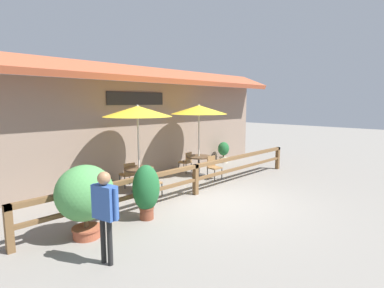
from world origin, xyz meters
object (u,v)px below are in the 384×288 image
Objects in this scene: patio_umbrella_near at (138,111)px; dining_table_near at (139,173)px; dining_table_middle at (199,160)px; chair_middle_wallside at (186,161)px; potted_plant_entrance_palm at (224,151)px; chair_near_streetside at (151,181)px; pedestrian at (105,205)px; chair_near_wallside at (128,173)px; patio_umbrella_middle at (199,110)px; potted_plant_tall_tropical at (146,190)px; chair_middle_streetside at (213,166)px; potted_plant_broad_leaf at (85,195)px.

patio_umbrella_near is 2.94× the size of dining_table_near.
chair_middle_wallside is at bearing 89.20° from dining_table_middle.
potted_plant_entrance_palm is (5.57, 0.98, -2.01)m from patio_umbrella_near.
chair_middle_wallside is (2.93, 1.47, 0.00)m from chair_near_streetside.
dining_table_middle is 6.76m from pedestrian.
patio_umbrella_middle reaches higher than chair_near_wallside.
chair_middle_wallside is 0.85× the size of potted_plant_entrance_palm.
chair_middle_wallside is at bearing 89.20° from patio_umbrella_middle.
potted_plant_tall_tropical is at bearing -69.24° from pedestrian.
chair_near_streetside and chair_middle_wallside have the same top height.
pedestrian reaches higher than chair_near_streetside.
dining_table_middle is 1.12× the size of chair_middle_streetside.
patio_umbrella_middle reaches higher than chair_near_streetside.
dining_table_near is 0.70× the size of potted_plant_tall_tropical.
chair_middle_streetside reaches higher than dining_table_near.
potted_plant_entrance_palm is at bearing 9.20° from chair_near_streetside.
dining_table_near is 3.49m from patio_umbrella_middle.
patio_umbrella_middle is at bearing 78.24° from chair_middle_wallside.
potted_plant_entrance_palm is (2.67, 0.18, 0.09)m from chair_middle_wallside.
dining_table_near is 1.12× the size of chair_near_wallside.
pedestrian reaches higher than chair_middle_wallside.
chair_near_wallside is (0.02, 0.67, -0.15)m from dining_table_near.
potted_plant_entrance_palm is at bearing 18.52° from dining_table_middle.
patio_umbrella_near reaches higher than potted_plant_entrance_palm.
dining_table_near is 0.95× the size of potted_plant_entrance_palm.
chair_middle_streetside is 0.85× the size of potted_plant_entrance_palm.
dining_table_middle is (2.87, -0.59, 0.15)m from chair_near_wallside.
potted_plant_broad_leaf is at bearing -160.26° from patio_umbrella_middle.
chair_near_streetside is 3.28m from chair_middle_wallside.
patio_umbrella_middle is (2.87, -0.59, 2.10)m from chair_near_wallside.
dining_table_middle is at bearing 78.24° from chair_middle_wallside.
patio_umbrella_near is at bearing -170.03° from potted_plant_entrance_palm.
chair_middle_streetside is at bearing -12.11° from dining_table_near.
dining_table_near is at bearing 35.19° from potted_plant_broad_leaf.
dining_table_middle is at bearing 19.74° from potted_plant_broad_leaf.
patio_umbrella_middle is at bearing 99.21° from chair_middle_streetside.
chair_near_wallside is 0.30× the size of patio_umbrella_middle.
chair_near_streetside reaches higher than dining_table_middle.
potted_plant_broad_leaf is at bearing -160.65° from potted_plant_entrance_palm.
dining_table_middle is 2.83m from potted_plant_entrance_palm.
potted_plant_entrance_palm is at bearing -76.90° from pedestrian.
chair_middle_wallside is (2.88, 0.12, 0.00)m from chair_near_wallside.
chair_near_streetside is 0.50× the size of pedestrian.
patio_umbrella_middle reaches higher than chair_middle_wallside.
chair_middle_streetside is at bearing 12.98° from potted_plant_broad_leaf.
chair_near_wallside is at bearing 80.64° from chair_near_streetside.
potted_plant_tall_tropical is (-4.14, -2.83, 0.27)m from chair_middle_wallside.
patio_umbrella_middle is 2.79× the size of potted_plant_entrance_palm.
patio_umbrella_middle is 2.94× the size of dining_table_middle.
chair_near_wallside is 0.90× the size of dining_table_middle.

